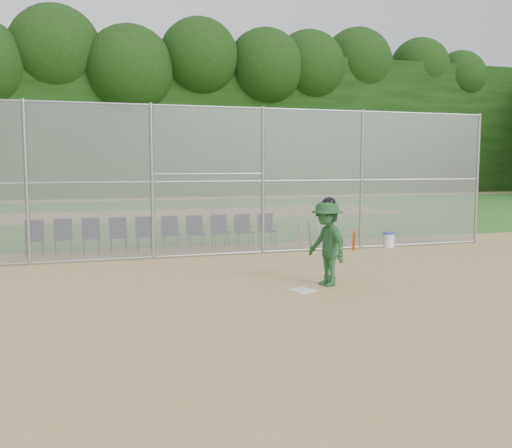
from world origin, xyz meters
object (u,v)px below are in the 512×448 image
object	(u,v)px
batter_at_plate	(327,243)
water_cooler	(389,240)
home_plate	(302,290)
chair_0	(34,238)

from	to	relation	value
batter_at_plate	water_cooler	distance (m)	5.95
home_plate	batter_at_plate	world-z (taller)	batter_at_plate
batter_at_plate	water_cooler	xyz separation A→B (m)	(4.02, 4.34, -0.65)
water_cooler	batter_at_plate	bearing A→B (deg)	-132.80
batter_at_plate	chair_0	distance (m)	8.25
home_plate	water_cooler	world-z (taller)	water_cooler
home_plate	chair_0	world-z (taller)	chair_0
home_plate	batter_at_plate	size ratio (longest dim) A/B	0.24
batter_at_plate	water_cooler	bearing A→B (deg)	47.20
batter_at_plate	chair_0	size ratio (longest dim) A/B	1.88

